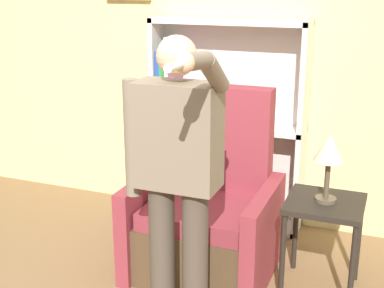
% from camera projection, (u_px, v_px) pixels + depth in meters
% --- Properties ---
extents(wall_back, '(8.00, 0.11, 2.80)m').
position_uv_depth(wall_back, '(213.00, 54.00, 4.45)').
color(wall_back, '#DBCC84').
rests_on(wall_back, ground_plane).
extents(bookcase, '(1.27, 0.28, 1.71)m').
position_uv_depth(bookcase, '(211.00, 128.00, 4.47)').
color(bookcase, silver).
rests_on(bookcase, ground_plane).
extents(armchair, '(0.96, 0.83, 1.29)m').
position_uv_depth(armchair, '(207.00, 216.00, 3.78)').
color(armchair, '#4C3823').
rests_on(armchair, ground_plane).
extents(person_standing, '(0.61, 0.78, 1.73)m').
position_uv_depth(person_standing, '(177.00, 170.00, 2.91)').
color(person_standing, '#473D33').
rests_on(person_standing, ground_plane).
extents(side_table, '(0.49, 0.49, 0.64)m').
position_uv_depth(side_table, '(324.00, 216.00, 3.45)').
color(side_table, black).
rests_on(side_table, ground_plane).
extents(table_lamp, '(0.20, 0.20, 0.45)m').
position_uv_depth(table_lamp, '(329.00, 151.00, 3.32)').
color(table_lamp, '#4C4233').
rests_on(table_lamp, side_table).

